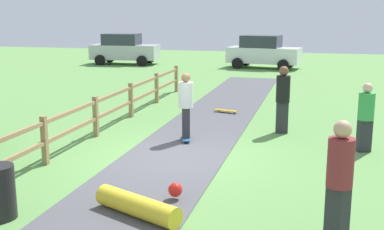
{
  "coord_description": "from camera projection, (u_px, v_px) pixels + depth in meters",
  "views": [
    {
      "loc": [
        3.18,
        -10.57,
        3.36
      ],
      "look_at": [
        0.4,
        0.1,
        1.0
      ],
      "focal_mm": 45.95,
      "sensor_mm": 36.0,
      "label": 1
    }
  ],
  "objects": [
    {
      "name": "ground_plane",
      "position": [
        175.0,
        157.0,
        11.49
      ],
      "size": [
        60.0,
        60.0,
        0.0
      ],
      "primitive_type": "plane",
      "color": "#60934C"
    },
    {
      "name": "asphalt_path",
      "position": [
        175.0,
        156.0,
        11.49
      ],
      "size": [
        2.4,
        28.0,
        0.02
      ],
      "primitive_type": "cube",
      "color": "#515156",
      "rests_on": "ground_plane"
    },
    {
      "name": "wooden_fence",
      "position": [
        72.0,
        123.0,
        11.99
      ],
      "size": [
        0.12,
        18.12,
        1.1
      ],
      "color": "#997A51",
      "rests_on": "ground_plane"
    },
    {
      "name": "skater_riding",
      "position": [
        186.0,
        103.0,
        12.68
      ],
      "size": [
        0.47,
        0.82,
        1.77
      ],
      "color": "#265999",
      "rests_on": "asphalt_path"
    },
    {
      "name": "skater_fallen",
      "position": [
        140.0,
        205.0,
        8.15
      ],
      "size": [
        1.67,
        1.51,
        0.36
      ],
      "color": "yellow",
      "rests_on": "asphalt_path"
    },
    {
      "name": "skateboard_loose",
      "position": [
        226.0,
        111.0,
        16.33
      ],
      "size": [
        0.82,
        0.41,
        0.08
      ],
      "color": "#BF8C19",
      "rests_on": "asphalt_path"
    },
    {
      "name": "bystander_green",
      "position": [
        366.0,
        114.0,
        11.73
      ],
      "size": [
        0.49,
        0.49,
        1.68
      ],
      "color": "#2D2D33",
      "rests_on": "ground_plane"
    },
    {
      "name": "bystander_black",
      "position": [
        283.0,
        96.0,
        13.5
      ],
      "size": [
        0.45,
        0.45,
        1.87
      ],
      "color": "#2D2D33",
      "rests_on": "ground_plane"
    },
    {
      "name": "bystander_maroon",
      "position": [
        340.0,
        176.0,
        7.05
      ],
      "size": [
        0.54,
        0.54,
        1.85
      ],
      "color": "#2D2D33",
      "rests_on": "ground_plane"
    },
    {
      "name": "parked_car_white",
      "position": [
        263.0,
        52.0,
        28.85
      ],
      "size": [
        4.4,
        2.45,
        1.92
      ],
      "color": "silver",
      "rests_on": "ground_plane"
    },
    {
      "name": "parked_car_silver",
      "position": [
        124.0,
        49.0,
        31.0
      ],
      "size": [
        4.31,
        2.23,
        1.92
      ],
      "color": "#B7B7BC",
      "rests_on": "ground_plane"
    }
  ]
}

